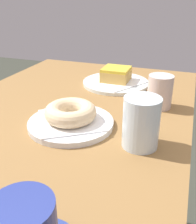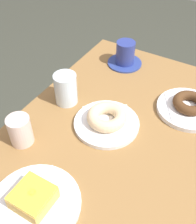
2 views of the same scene
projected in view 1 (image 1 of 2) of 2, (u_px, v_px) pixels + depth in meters
table at (63, 157)px, 0.71m from camera, size 0.97×0.63×0.75m
plate_sugar_ring at (71, 123)px, 0.59m from camera, size 0.19×0.19×0.01m
napkin_sugar_ring at (71, 120)px, 0.59m from camera, size 0.19×0.19×0.00m
donut_sugar_ring at (70, 112)px, 0.58m from camera, size 0.12×0.12×0.04m
plate_glazed_square at (116, 83)px, 0.85m from camera, size 0.21×0.21×0.01m
napkin_glazed_square at (116, 81)px, 0.85m from camera, size 0.21×0.21×0.00m
donut_glazed_square at (116, 74)px, 0.84m from camera, size 0.08×0.08×0.04m
water_glass at (141, 123)px, 0.50m from camera, size 0.07×0.07×0.10m
sugar_jar at (160, 92)px, 0.67m from camera, size 0.06×0.06×0.09m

